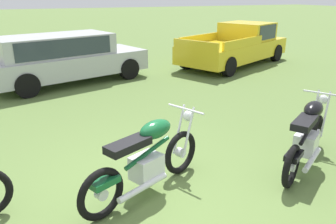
{
  "coord_description": "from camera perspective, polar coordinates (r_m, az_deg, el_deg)",
  "views": [
    {
      "loc": [
        -1.32,
        -3.59,
        2.55
      ],
      "look_at": [
        0.65,
        0.9,
        0.79
      ],
      "focal_mm": 35.7,
      "sensor_mm": 36.0,
      "label": 1
    }
  ],
  "objects": [
    {
      "name": "motorcycle_black",
      "position": [
        5.51,
        22.7,
        -3.83
      ],
      "size": [
        1.8,
        1.27,
        1.02
      ],
      "rotation": [
        0.0,
        0.0,
        0.54
      ],
      "color": "black",
      "rests_on": "ground"
    },
    {
      "name": "car_silver",
      "position": [
        10.35,
        -17.54,
        9.23
      ],
      "size": [
        4.8,
        2.88,
        1.43
      ],
      "rotation": [
        0.0,
        0.0,
        0.28
      ],
      "color": "#B2B5BA",
      "rests_on": "ground"
    },
    {
      "name": "pickup_truck_yellow",
      "position": [
        13.04,
        11.89,
        11.33
      ],
      "size": [
        5.21,
        3.72,
        1.49
      ],
      "rotation": [
        0.0,
        0.0,
        0.43
      ],
      "color": "gold",
      "rests_on": "ground"
    },
    {
      "name": "motorcycle_green",
      "position": [
        4.43,
        -3.64,
        -8.06
      ],
      "size": [
        1.96,
        1.12,
        1.02
      ],
      "rotation": [
        0.0,
        0.0,
        0.43
      ],
      "color": "black",
      "rests_on": "ground"
    },
    {
      "name": "ground_plane",
      "position": [
        4.6,
        -3.0,
        -14.0
      ],
      "size": [
        120.0,
        120.0,
        0.0
      ],
      "primitive_type": "plane",
      "color": "#567038"
    }
  ]
}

